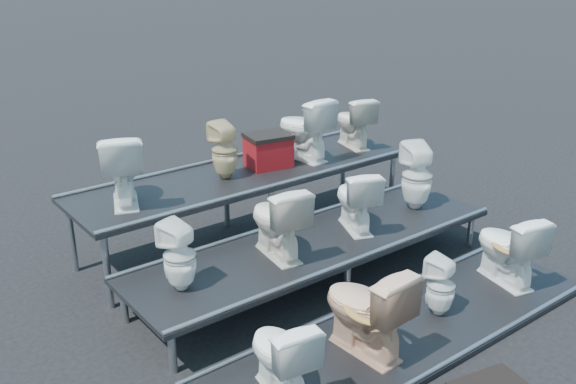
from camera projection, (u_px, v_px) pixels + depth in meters
ground at (316, 279)px, 6.91m from camera, size 80.00×80.00×0.00m
tier_front at (407, 331)px, 5.94m from camera, size 4.20×1.20×0.06m
tier_mid at (317, 260)px, 6.82m from camera, size 4.20×1.20×0.46m
tier_back at (248, 206)px, 7.71m from camera, size 4.20×1.20×0.86m
toilet_0 at (281, 354)px, 4.97m from camera, size 0.50×0.75×0.71m
toilet_1 at (365, 309)px, 5.46m from camera, size 0.51×0.85×0.84m
toilet_2 at (441, 286)px, 6.07m from camera, size 0.32×0.33×0.60m
toilet_3 at (508, 247)px, 6.63m from camera, size 0.60×0.85×0.78m
toilet_4 at (179, 256)px, 5.71m from camera, size 0.37×0.37×0.65m
toilet_5 at (277, 220)px, 6.31m from camera, size 0.53×0.80×0.76m
toilet_6 at (356, 199)px, 6.92m from camera, size 0.62×0.78×0.69m
toilet_7 at (417, 176)px, 7.45m from camera, size 0.46×0.47×0.79m
toilet_8 at (122, 168)px, 6.54m from camera, size 0.67×0.85×0.76m
toilet_9 at (224, 150)px, 7.26m from camera, size 0.30×0.31×0.66m
toilet_10 at (304, 128)px, 7.90m from camera, size 0.48×0.80×0.79m
toilet_11 at (354, 122)px, 8.40m from camera, size 0.52×0.73×0.67m
red_crate at (268, 152)px, 7.70m from camera, size 0.56×0.48×0.36m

